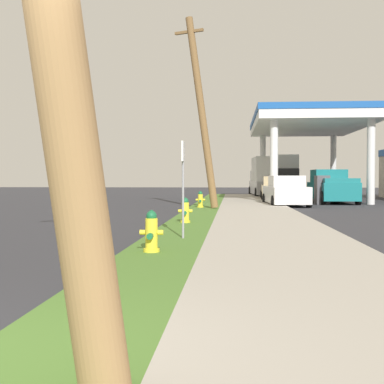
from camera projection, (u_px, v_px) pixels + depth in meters
grass_verge at (41, 382)px, 3.41m from camera, size 1.40×80.00×0.12m
fire_hydrant_nearest at (151, 234)px, 9.04m from camera, size 0.42×0.37×0.74m
fire_hydrant_second at (185, 212)px, 15.08m from camera, size 0.42×0.38×0.74m
fire_hydrant_third at (200, 200)px, 23.09m from camera, size 0.42×0.37×0.74m
utility_pole_midground at (201, 110)px, 22.61m from camera, size 2.05×0.99×8.54m
street_sign_post at (183, 169)px, 11.11m from camera, size 0.05×0.36×2.12m
car_tan_by_near_pump at (276, 189)px, 33.60m from camera, size 2.10×4.57×1.57m
car_white_by_far_pump at (286, 192)px, 26.63m from camera, size 2.20×4.61×1.57m
truck_silver_at_forecourt at (265, 178)px, 40.62m from camera, size 2.44×6.50×3.11m
truck_teal_on_apron at (332, 187)px, 29.89m from camera, size 2.23×5.44×1.97m
truck_black_at_far_bay at (284, 178)px, 36.74m from camera, size 2.63×6.55×3.11m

